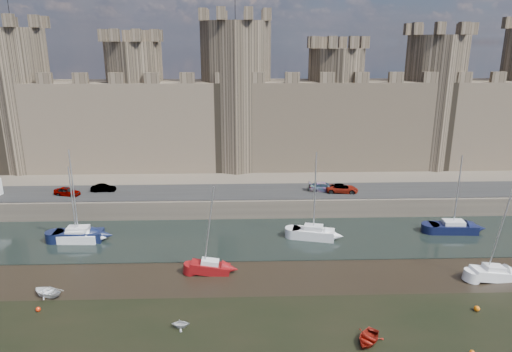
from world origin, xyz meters
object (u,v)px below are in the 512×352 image
object	(u,v)px
sailboat_4	(210,267)
sailboat_2	(313,233)
sailboat_3	(453,227)
sailboat_0	(77,236)
sailboat_1	(79,234)
car_2	(324,187)
sailboat_5	(493,273)
car_3	(342,188)
car_1	(103,188)
car_0	(67,192)

from	to	relation	value
sailboat_4	sailboat_2	bearing A→B (deg)	36.08
sailboat_3	sailboat_2	bearing A→B (deg)	-172.40
sailboat_0	sailboat_3	world-z (taller)	sailboat_3
sailboat_0	sailboat_1	world-z (taller)	sailboat_1
car_2	sailboat_1	bearing A→B (deg)	111.92
sailboat_3	sailboat_5	bearing A→B (deg)	-92.44
sailboat_2	car_3	bearing A→B (deg)	75.21
sailboat_3	car_3	bearing A→B (deg)	148.36
car_1	sailboat_2	distance (m)	29.78
car_1	car_3	bearing A→B (deg)	-93.97
sailboat_2	sailboat_5	distance (m)	19.05
sailboat_1	sailboat_3	distance (m)	44.84
sailboat_0	car_2	bearing A→B (deg)	21.51
car_0	sailboat_2	world-z (taller)	sailboat_2
car_1	sailboat_3	world-z (taller)	sailboat_3
car_1	sailboat_4	world-z (taller)	sailboat_4
car_0	car_3	world-z (taller)	car_3
car_3	sailboat_1	xyz separation A→B (m)	(-32.87, -9.37, -2.26)
car_2	sailboat_4	size ratio (longest dim) A/B	0.47
car_2	car_3	bearing A→B (deg)	-103.67
car_2	sailboat_0	size ratio (longest dim) A/B	0.47
car_3	sailboat_4	size ratio (longest dim) A/B	0.48
car_1	car_2	bearing A→B (deg)	-92.80
car_3	sailboat_4	bearing A→B (deg)	142.06
sailboat_0	sailboat_4	size ratio (longest dim) A/B	0.99
car_0	sailboat_5	size ratio (longest dim) A/B	0.37
sailboat_1	sailboat_2	distance (m)	27.51
sailboat_2	car_1	bearing A→B (deg)	172.22
car_3	sailboat_0	bearing A→B (deg)	112.42
car_0	sailboat_4	distance (m)	26.89
car_3	sailboat_1	size ratio (longest dim) A/B	0.40
car_2	car_0	bearing A→B (deg)	94.91
sailboat_0	sailboat_4	bearing A→B (deg)	-23.53
car_0	sailboat_4	world-z (taller)	sailboat_4
car_1	sailboat_5	size ratio (longest dim) A/B	0.35
car_1	car_2	world-z (taller)	car_2
sailboat_5	sailboat_4	bearing A→B (deg)	170.78
sailboat_0	sailboat_3	xyz separation A→B (m)	(44.99, 1.25, 0.03)
sailboat_2	sailboat_4	xyz separation A→B (m)	(-11.65, -7.91, -0.14)
car_2	sailboat_4	world-z (taller)	sailboat_4
sailboat_2	sailboat_3	xyz separation A→B (m)	(17.33, 1.27, -0.08)
sailboat_1	sailboat_4	distance (m)	17.85
sailboat_3	sailboat_4	world-z (taller)	sailboat_3
sailboat_3	car_2	bearing A→B (deg)	150.89
sailboat_4	car_3	bearing A→B (deg)	47.85
car_2	car_3	size ratio (longest dim) A/B	0.98
sailboat_1	sailboat_4	world-z (taller)	sailboat_1
car_0	car_1	distance (m)	4.65
car_1	sailboat_0	bearing A→B (deg)	177.91
car_1	sailboat_1	bearing A→B (deg)	178.73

